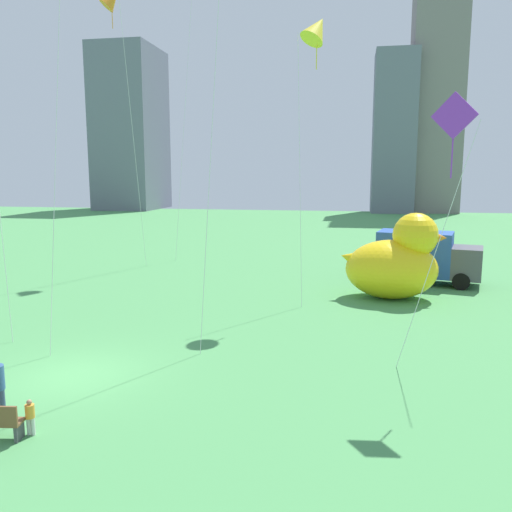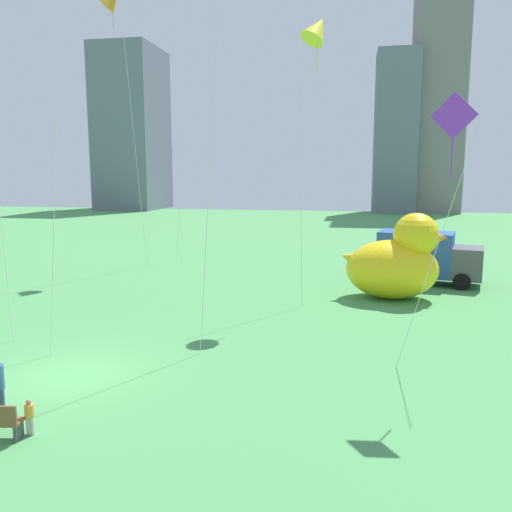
# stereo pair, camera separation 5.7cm
# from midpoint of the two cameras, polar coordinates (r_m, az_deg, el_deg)

# --- Properties ---
(ground_plane) EXTENTS (140.00, 140.00, 0.00)m
(ground_plane) POSITION_cam_midpoint_polar(r_m,az_deg,el_deg) (17.30, -19.26, -12.14)
(ground_plane) COLOR #4B9452
(person_child) EXTENTS (0.21, 0.21, 0.88)m
(person_child) POSITION_cam_midpoint_polar(r_m,az_deg,el_deg) (13.91, -23.39, -15.58)
(person_child) COLOR silver
(person_child) RESTS_ON ground
(giant_inflatable_duck) EXTENTS (5.06, 3.25, 4.20)m
(giant_inflatable_duck) POSITION_cam_midpoint_polar(r_m,az_deg,el_deg) (26.35, 14.80, -0.66)
(giant_inflatable_duck) COLOR yellow
(giant_inflatable_duck) RESTS_ON ground
(box_truck) EXTENTS (5.83, 3.47, 2.85)m
(box_truck) POSITION_cam_midpoint_polar(r_m,az_deg,el_deg) (30.50, 17.89, -0.16)
(box_truck) COLOR #264CA5
(box_truck) RESTS_ON ground
(city_skyline) EXTENTS (56.35, 11.96, 39.95)m
(city_skyline) POSITION_cam_midpoint_polar(r_m,az_deg,el_deg) (85.08, 1.92, 15.21)
(city_skyline) COLOR slate
(city_skyline) RESTS_ON ground
(kite_purple) EXTENTS (2.12, 1.46, 8.28)m
(kite_purple) POSITION_cam_midpoint_polar(r_m,az_deg,el_deg) (15.84, 20.48, 13.10)
(kite_purple) COLOR silver
(kite_purple) RESTS_ON ground
(kite_yellow) EXTENTS (1.87, 1.81, 13.03)m
(kite_yellow) POSITION_cam_midpoint_polar(r_m,az_deg,el_deg) (25.07, 6.55, 23.19)
(kite_yellow) COLOR silver
(kite_yellow) RESTS_ON ground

